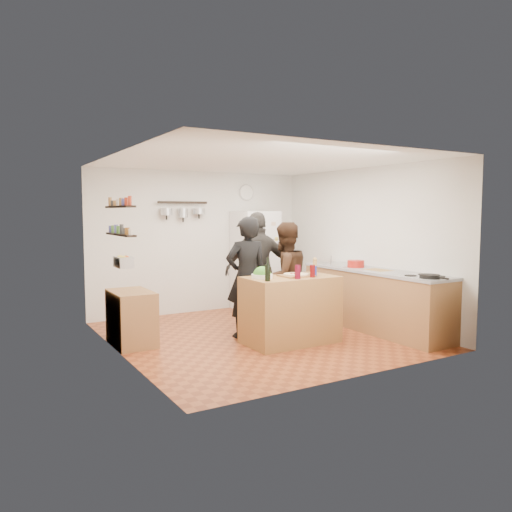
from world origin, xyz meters
TOP-DOWN VIEW (x-y plane):
  - room_shell at (0.00, 0.39)m, footprint 4.20×4.20m
  - prep_island at (0.17, -0.54)m, footprint 1.25×0.72m
  - pizza_board at (0.25, -0.56)m, footprint 0.42×0.34m
  - pizza at (0.25, -0.56)m, footprint 0.34×0.34m
  - salad_bowl at (-0.25, -0.49)m, footprint 0.28×0.28m
  - wine_bottle at (-0.33, -0.76)m, footprint 0.07×0.07m
  - wine_glass_near at (0.12, -0.78)m, footprint 0.08×0.08m
  - wine_glass_far at (0.39, -0.74)m, footprint 0.07×0.07m
  - pepper_mill at (0.62, -0.49)m, footprint 0.06×0.06m
  - salt_canister at (0.47, -0.66)m, footprint 0.09×0.09m
  - person_left at (-0.19, 0.04)m, footprint 0.66×0.46m
  - person_center at (0.37, -0.09)m, footprint 0.82×0.65m
  - person_back at (0.25, 0.45)m, footprint 1.13×0.71m
  - counter_run at (1.70, -0.55)m, footprint 0.63×2.63m
  - stove_top at (1.70, -1.50)m, footprint 0.60×0.62m
  - skillet at (1.60, -1.67)m, footprint 0.26×0.26m
  - sink at (1.70, 0.30)m, footprint 0.50×0.80m
  - cutting_board at (1.70, -0.63)m, footprint 0.30×0.40m
  - red_bowl at (1.65, -0.18)m, footprint 0.26×0.26m
  - fridge at (0.95, 1.75)m, footprint 0.70×0.68m
  - wall_clock at (0.95, 2.08)m, footprint 0.30×0.03m
  - spice_shelf_lower at (-1.93, 0.20)m, footprint 0.12×1.00m
  - spice_shelf_upper at (-1.93, 0.20)m, footprint 0.12×1.00m
  - produce_basket at (-1.90, 0.20)m, footprint 0.18×0.35m
  - side_table at (-1.74, 0.44)m, footprint 0.50×0.80m
  - pot_rack at (-0.35, 2.00)m, footprint 0.90×0.04m

SIDE VIEW (x-z plane):
  - side_table at x=-1.74m, z-range 0.00..0.73m
  - counter_run at x=1.70m, z-range 0.00..0.90m
  - prep_island at x=0.17m, z-range 0.00..0.91m
  - person_center at x=0.37m, z-range 0.00..1.64m
  - person_left at x=-0.19m, z-range 0.00..1.72m
  - person_back at x=0.25m, z-range 0.00..1.79m
  - fridge at x=0.95m, z-range 0.00..1.80m
  - stove_top at x=1.70m, z-range 0.90..0.92m
  - cutting_board at x=1.70m, z-range 0.90..0.92m
  - sink at x=1.70m, z-range 0.90..0.93m
  - pizza_board at x=0.25m, z-range 0.91..0.93m
  - salad_bowl at x=-0.25m, z-range 0.91..0.97m
  - pizza at x=0.25m, z-range 0.93..0.95m
  - skillet at x=1.60m, z-range 0.92..0.97m
  - red_bowl at x=1.65m, z-range 0.92..1.03m
  - salt_canister at x=0.47m, z-range 0.91..1.05m
  - wine_glass_far at x=0.39m, z-range 0.91..1.08m
  - wine_glass_near at x=0.12m, z-range 0.91..1.09m
  - pepper_mill at x=0.62m, z-range 0.91..1.10m
  - wine_bottle at x=-0.33m, z-range 0.91..1.12m
  - produce_basket at x=-1.90m, z-range 1.08..1.22m
  - room_shell at x=0.00m, z-range -0.85..3.35m
  - spice_shelf_lower at x=-1.93m, z-range 1.49..1.51m
  - spice_shelf_upper at x=-1.93m, z-range 1.84..1.86m
  - pot_rack at x=-0.35m, z-range 1.93..1.97m
  - wall_clock at x=0.95m, z-range 2.00..2.30m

